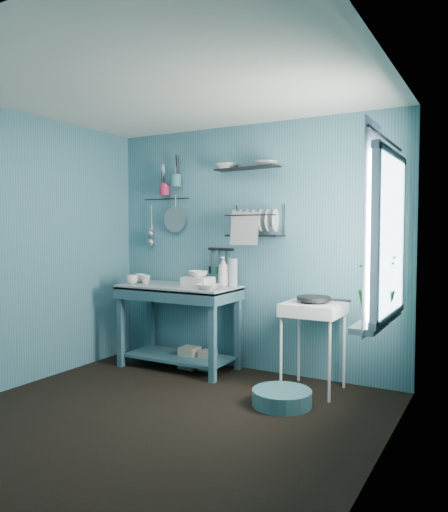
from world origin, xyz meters
The scene contains 35 objects.
floor centered at (0.00, 0.00, 0.00)m, with size 3.20×3.20×0.00m, color black.
ceiling centered at (0.00, 0.00, 2.50)m, with size 3.20×3.20×0.00m, color silver.
wall_back centered at (0.00, 1.50, 1.25)m, with size 3.20×3.20×0.00m, color #3D6F7D.
wall_left centered at (-1.60, 0.00, 1.25)m, with size 3.00×3.00×0.00m, color #3D6F7D.
wall_right centered at (1.60, 0.00, 1.25)m, with size 3.00×3.00×0.00m, color #3D6F7D.
work_counter centered at (-0.66, 1.16, 0.43)m, with size 1.22×0.61×0.86m, color #2E5460.
mug_left centered at (-1.14, 1.00, 0.91)m, with size 0.12×0.12×0.10m, color silver.
mug_mid centered at (-1.04, 1.10, 0.91)m, with size 0.10×0.10×0.09m, color silver.
mug_right centered at (-1.16, 1.16, 0.91)m, with size 0.12×0.12×0.10m, color silver.
wash_tub centered at (-0.41, 1.14, 0.91)m, with size 0.28×0.22×0.10m, color silver.
tub_bowl centered at (-0.41, 1.14, 0.99)m, with size 0.20×0.20×0.06m, color silver.
soap_bottle centered at (-0.24, 1.36, 1.01)m, with size 0.12×0.12×0.30m, color silver.
water_bottle centered at (-0.14, 1.38, 1.00)m, with size 0.09×0.09×0.28m, color #AEB7C2.
counter_bowl centered at (-0.21, 1.01, 0.89)m, with size 0.22×0.22×0.05m, color silver.
hotplate_stand centered at (0.80, 1.14, 0.40)m, with size 0.50×0.50×0.79m, color white.
frying_pan centered at (0.80, 1.14, 0.83)m, with size 0.30×0.30×0.04m, color black.
knife_strip centered at (-0.34, 1.47, 1.23)m, with size 0.32×0.02×0.03m, color black.
dish_rack centered at (0.11, 1.37, 1.53)m, with size 0.55×0.24×0.32m, color black.
upper_shelf centered at (0.00, 1.40, 2.05)m, with size 0.70×0.18×0.01m, color black.
shelf_bowl_left centered at (-0.23, 1.40, 2.04)m, with size 0.21×0.21×0.05m, color silver.
shelf_bowl_right centered at (0.22, 1.40, 2.03)m, with size 0.20×0.20×0.05m, color silver.
utensil_cup_magenta centered at (-1.02, 1.42, 1.88)m, with size 0.11×0.11×0.13m, color #B22048.
utensil_cup_teal centered at (-0.87, 1.42, 1.97)m, with size 0.11×0.11×0.13m, color #3C7D79.
colander centered at (-0.91, 1.45, 1.55)m, with size 0.28×0.28×0.03m, color gray.
ladle_outer centered at (-1.24, 1.46, 1.57)m, with size 0.01×0.01×0.30m, color gray.
ladle_inner centered at (-1.23, 1.46, 1.47)m, with size 0.01×0.01×0.30m, color gray.
hook_rail centered at (-1.04, 1.47, 1.78)m, with size 0.01×0.01×0.60m, color black.
window_glass centered at (1.59, 0.45, 1.40)m, with size 1.10×1.10×0.00m, color white.
windowsill centered at (1.50, 0.45, 0.81)m, with size 0.16×0.95×0.04m, color white.
curtain centered at (1.52, 0.15, 1.45)m, with size 1.35×1.35×0.00m, color white.
curtain_rod centered at (1.54, 0.45, 2.05)m, with size 0.02×0.02×1.05m, color black.
potted_plant centered at (1.48, 0.50, 1.06)m, with size 0.25×0.25×0.45m, color #2D7131.
storage_tin_large centered at (-0.56, 1.21, 0.11)m, with size 0.18×0.18×0.22m, color gray.
storage_tin_small centered at (-0.36, 1.24, 0.10)m, with size 0.15×0.15×0.20m, color gray.
floor_basin centered at (0.70, 0.66, 0.07)m, with size 0.49×0.49×0.13m, color teal.
Camera 1 is at (2.25, -3.07, 1.45)m, focal length 35.00 mm.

